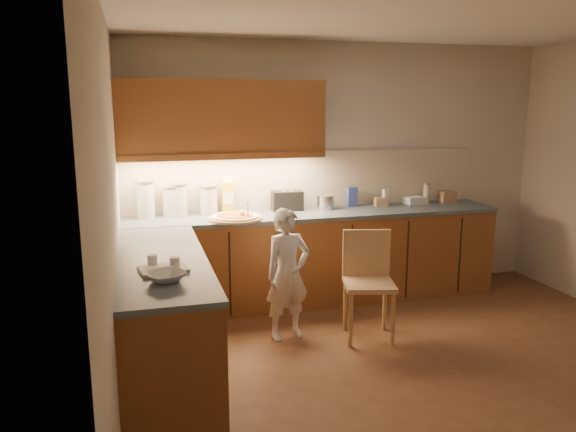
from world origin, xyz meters
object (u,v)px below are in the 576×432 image
object	(u,v)px
child	(288,274)
toaster	(287,201)
oil_jug	(227,196)
pizza_on_board	(236,217)
wooden_chair	(368,276)

from	to	relation	value
child	toaster	world-z (taller)	child
child	oil_jug	size ratio (longest dim) A/B	3.12
pizza_on_board	child	size ratio (longest dim) A/B	0.45
pizza_on_board	oil_jug	bearing A→B (deg)	92.66
child	wooden_chair	distance (m)	0.69
pizza_on_board	child	world-z (taller)	child
child	toaster	distance (m)	1.12
pizza_on_board	child	distance (m)	0.83
child	toaster	size ratio (longest dim) A/B	3.55
oil_jug	toaster	xyz separation A→B (m)	(0.61, -0.02, -0.07)
toaster	wooden_chair	bearing A→B (deg)	-66.12
wooden_chair	toaster	world-z (taller)	toaster
pizza_on_board	toaster	distance (m)	0.68
child	oil_jug	xyz separation A→B (m)	(-0.34, 1.01, 0.52)
oil_jug	child	bearing A→B (deg)	-71.58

